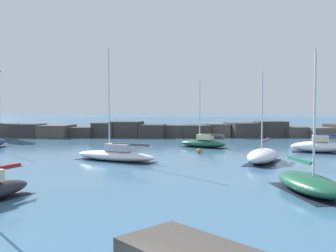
# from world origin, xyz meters

# --- Properties ---
(open_sea_beyond) EXTENTS (400.00, 116.00, 0.01)m
(open_sea_beyond) POSITION_xyz_m (0.00, 112.54, 0.00)
(open_sea_beyond) COLOR #2D5B7F
(open_sea_beyond) RESTS_ON ground
(breakwater_jetty) EXTENTS (64.67, 6.91, 2.52)m
(breakwater_jetty) POSITION_xyz_m (1.73, 52.52, 1.05)
(breakwater_jetty) COLOR #423D38
(breakwater_jetty) RESTS_ON ground
(sailboat_moored_0) EXTENTS (4.81, 6.41, 7.92)m
(sailboat_moored_0) POSITION_xyz_m (10.17, 23.88, 0.63)
(sailboat_moored_0) COLOR white
(sailboat_moored_0) RESTS_ON ground
(sailboat_moored_2) EXTENTS (6.15, 4.99, 7.99)m
(sailboat_moored_2) POSITION_xyz_m (6.31, 36.40, 0.57)
(sailboat_moored_2) COLOR #195138
(sailboat_moored_2) RESTS_ON ground
(sailboat_moored_3) EXTENTS (3.14, 6.38, 7.93)m
(sailboat_moored_3) POSITION_xyz_m (9.74, 12.42, 0.55)
(sailboat_moored_3) COLOR #195138
(sailboat_moored_3) RESTS_ON ground
(sailboat_moored_5) EXTENTS (8.19, 5.47, 10.17)m
(sailboat_moored_5) POSITION_xyz_m (-2.86, 25.18, 0.58)
(sailboat_moored_5) COLOR white
(sailboat_moored_5) RESTS_ON ground
(sailboat_moored_7) EXTENTS (5.91, 4.10, 11.18)m
(sailboat_moored_7) POSITION_xyz_m (18.05, 31.18, 0.71)
(sailboat_moored_7) COLOR white
(sailboat_moored_7) RESTS_ON ground
(mooring_buoy_orange_near) EXTENTS (0.51, 0.51, 0.71)m
(mooring_buoy_orange_near) POSITION_xyz_m (5.27, 30.78, 0.26)
(mooring_buoy_orange_near) COLOR #EA5914
(mooring_buoy_orange_near) RESTS_ON ground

